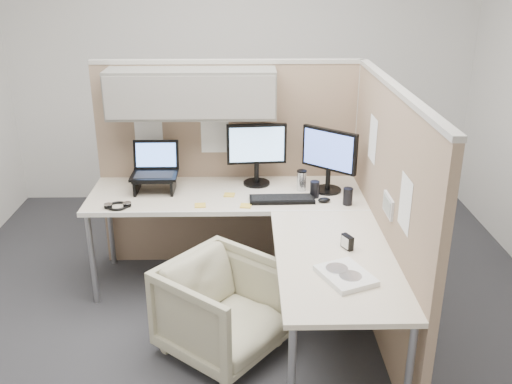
{
  "coord_description": "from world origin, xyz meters",
  "views": [
    {
      "loc": [
        0.03,
        -3.3,
        2.28
      ],
      "look_at": [
        0.1,
        0.25,
        0.85
      ],
      "focal_mm": 40.0,
      "sensor_mm": 36.0,
      "label": 1
    }
  ],
  "objects_px": {
    "office_chair": "(223,304)",
    "keyboard": "(282,199)",
    "monitor_left": "(257,149)",
    "desk": "(260,222)"
  },
  "relations": [
    {
      "from": "desk",
      "to": "keyboard",
      "type": "bearing_deg",
      "value": 57.53
    },
    {
      "from": "office_chair",
      "to": "monitor_left",
      "type": "height_order",
      "value": "monitor_left"
    },
    {
      "from": "office_chair",
      "to": "keyboard",
      "type": "relative_size",
      "value": 1.46
    },
    {
      "from": "desk",
      "to": "monitor_left",
      "type": "height_order",
      "value": "monitor_left"
    },
    {
      "from": "office_chair",
      "to": "monitor_left",
      "type": "xyz_separation_m",
      "value": [
        0.23,
        1.02,
        0.67
      ]
    },
    {
      "from": "desk",
      "to": "office_chair",
      "type": "relative_size",
      "value": 3.01
    },
    {
      "from": "office_chair",
      "to": "keyboard",
      "type": "xyz_separation_m",
      "value": [
        0.4,
        0.69,
        0.41
      ]
    },
    {
      "from": "monitor_left",
      "to": "keyboard",
      "type": "height_order",
      "value": "monitor_left"
    },
    {
      "from": "desk",
      "to": "office_chair",
      "type": "bearing_deg",
      "value": -118.64
    },
    {
      "from": "office_chair",
      "to": "keyboard",
      "type": "bearing_deg",
      "value": 9.5
    }
  ]
}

